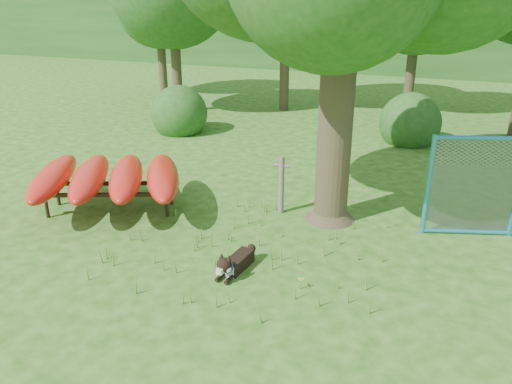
% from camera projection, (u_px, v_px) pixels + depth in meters
% --- Properties ---
extents(ground, '(80.00, 80.00, 0.00)m').
position_uv_depth(ground, '(216.00, 274.00, 8.00)').
color(ground, '#205210').
rests_on(ground, ground).
extents(wooden_post, '(0.33, 0.12, 1.20)m').
position_uv_depth(wooden_post, '(281.00, 183.00, 10.01)').
color(wooden_post, brown).
rests_on(wooden_post, ground).
extents(kayak_rack, '(3.96, 3.57, 0.95)m').
position_uv_depth(kayak_rack, '(108.00, 177.00, 10.06)').
color(kayak_rack, black).
rests_on(kayak_rack, ground).
extents(husky_dog, '(0.33, 1.05, 0.47)m').
position_uv_depth(husky_dog, '(234.00, 263.00, 7.98)').
color(husky_dog, black).
rests_on(husky_dog, ground).
extents(wildflower_clump, '(0.09, 0.09, 0.19)m').
position_uv_depth(wildflower_clump, '(301.00, 280.00, 7.53)').
color(wildflower_clump, '#4F822A').
rests_on(wildflower_clump, ground).
extents(bg_tree_f, '(3.60, 3.60, 5.55)m').
position_uv_depth(bg_tree_f, '(158.00, 5.00, 20.94)').
color(bg_tree_f, '#372D1E').
rests_on(bg_tree_f, ground).
extents(shrub_left, '(1.80, 1.80, 1.80)m').
position_uv_depth(shrub_left, '(180.00, 132.00, 16.20)').
color(shrub_left, '#1C4C18').
rests_on(shrub_left, ground).
extents(shrub_mid, '(1.80, 1.80, 1.80)m').
position_uv_depth(shrub_mid, '(408.00, 142.00, 15.05)').
color(shrub_mid, '#1C4C18').
rests_on(shrub_mid, ground).
extents(wooded_hillside, '(80.00, 12.00, 6.00)m').
position_uv_depth(wooded_hillside, '(414.00, 14.00, 31.00)').
color(wooded_hillside, '#1C4C18').
rests_on(wooded_hillside, ground).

